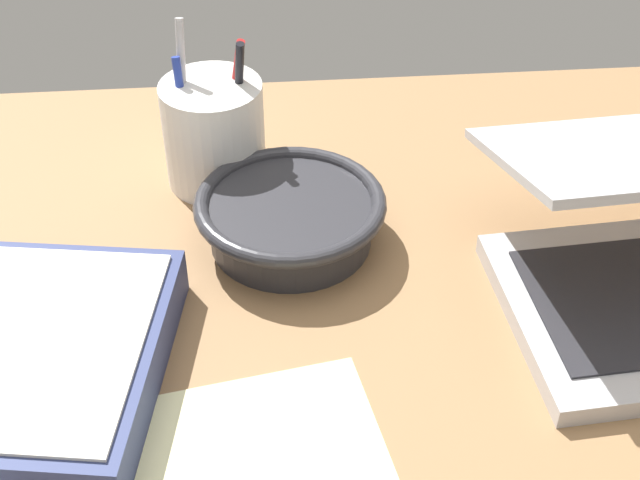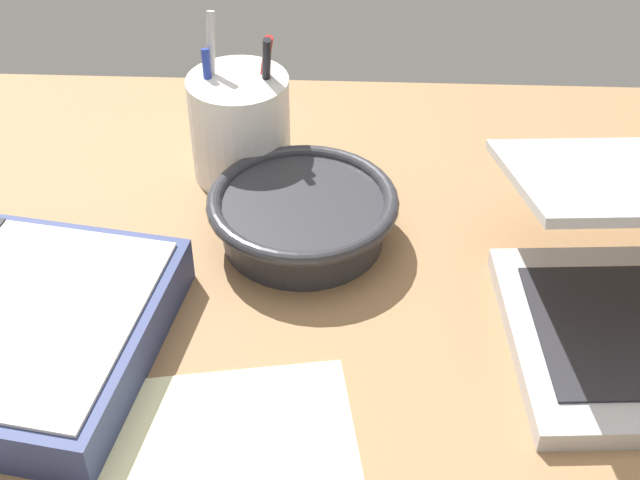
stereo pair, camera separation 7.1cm
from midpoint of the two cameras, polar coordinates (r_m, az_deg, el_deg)
The scene contains 3 objects.
desk_top at distance 68.26cm, azimuth -2.93°, elevation -11.63°, with size 140.00×100.00×2.00cm, color #936D47.
bowl at distance 80.35cm, azimuth -4.44°, elevation 1.43°, with size 17.32×17.32×4.93cm.
pen_cup at distance 87.80cm, azimuth -9.13°, elevation 6.72°, with size 9.82×9.82×16.43cm.
Camera 1 is at (-3.80, -43.08, 53.89)cm, focal length 50.00 mm.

